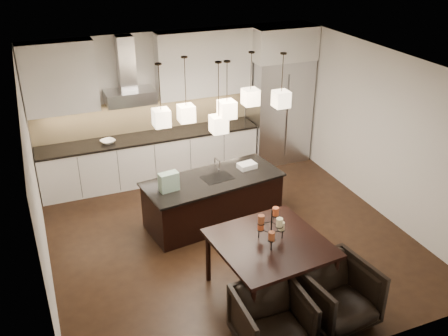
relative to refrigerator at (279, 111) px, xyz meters
name	(u,v)px	position (x,y,z in m)	size (l,w,h in m)	color
floor	(229,237)	(-2.10, -2.38, -1.08)	(5.50, 5.50, 0.02)	black
ceiling	(229,66)	(-2.10, -2.38, 1.73)	(5.50, 5.50, 0.02)	white
wall_back	(175,103)	(-2.10, 0.38, 0.32)	(5.50, 0.02, 2.80)	silver
wall_front	(330,264)	(-2.10, -5.14, 0.32)	(5.50, 0.02, 2.80)	silver
wall_left	(35,192)	(-4.86, -2.38, 0.32)	(0.02, 5.50, 2.80)	silver
wall_right	(380,132)	(0.66, -2.38, 0.32)	(0.02, 5.50, 2.80)	silver
refrigerator	(279,111)	(0.00, 0.00, 0.00)	(1.20, 0.72, 2.15)	#B7B7BA
fridge_panel	(282,42)	(0.00, 0.00, 1.40)	(1.26, 0.72, 0.65)	silver
lower_cabinets	(151,159)	(-2.73, 0.05, -0.64)	(4.21, 0.62, 0.88)	silver
countertop	(150,137)	(-2.73, 0.05, -0.17)	(4.21, 0.66, 0.04)	black
backsplash	(145,115)	(-2.73, 0.35, 0.16)	(4.21, 0.02, 0.63)	#D8BE87
upper_cab_left	(59,78)	(-4.20, 0.19, 1.10)	(1.25, 0.35, 1.25)	silver
upper_cab_right	(204,63)	(-1.55, 0.19, 1.10)	(1.86, 0.35, 1.25)	silver
hood_canopy	(130,97)	(-3.03, 0.10, 0.65)	(0.90, 0.52, 0.24)	#B7B7BA
hood_chimney	(126,63)	(-3.03, 0.21, 1.24)	(0.30, 0.28, 0.96)	#B7B7BA
fruit_bowl	(108,142)	(-3.53, 0.00, -0.12)	(0.26, 0.26, 0.06)	silver
island_body	(213,201)	(-2.16, -1.84, -0.69)	(2.21, 0.88, 0.78)	black
island_top	(213,179)	(-2.16, -1.84, -0.28)	(2.28, 0.95, 0.04)	black
faucet	(215,166)	(-2.08, -1.74, -0.09)	(0.09, 0.21, 0.34)	silver
tote_bag	(169,182)	(-2.94, -1.95, -0.11)	(0.30, 0.16, 0.30)	#1F5F3C
food_container	(247,166)	(-1.48, -1.70, -0.22)	(0.30, 0.21, 0.09)	silver
dining_table	(269,268)	(-2.11, -3.83, -0.66)	(1.39, 1.39, 0.84)	black
candelabra	(271,226)	(-2.11, -3.83, 0.01)	(0.40, 0.40, 0.49)	black
candle_a	(281,226)	(-1.95, -3.82, -0.04)	(0.08, 0.08, 0.11)	beige
candle_b	(261,226)	(-2.20, -3.71, -0.04)	(0.08, 0.08, 0.11)	#DA5B2E
candle_c	(272,236)	(-2.17, -3.97, -0.04)	(0.08, 0.08, 0.11)	brown
candle_d	(276,211)	(-2.00, -3.72, 0.14)	(0.08, 0.08, 0.11)	#DA5B2E
candle_e	(261,219)	(-2.26, -3.82, 0.14)	(0.08, 0.08, 0.11)	brown
candle_f	(280,222)	(-2.07, -3.97, 0.14)	(0.08, 0.08, 0.11)	beige
armchair_left	(272,321)	(-2.51, -4.71, -0.69)	(0.82, 0.84, 0.76)	black
armchair_right	(337,295)	(-1.56, -4.62, -0.67)	(0.86, 0.89, 0.81)	black
pendant_a	(161,118)	(-2.96, -1.83, 0.91)	(0.24, 0.24, 0.26)	#FFE3B3
pendant_b	(186,113)	(-2.50, -1.59, 0.83)	(0.24, 0.24, 0.26)	#FFE3B3
pendant_c	(227,109)	(-2.01, -2.07, 0.99)	(0.24, 0.24, 0.26)	#FFE3B3
pendant_d	(250,97)	(-1.45, -1.70, 1.00)	(0.24, 0.24, 0.26)	#FFE3B3
pendant_e	(281,99)	(-1.03, -1.95, 0.99)	(0.24, 0.24, 0.26)	#FFE3B3
pendant_f	(219,124)	(-2.14, -2.06, 0.77)	(0.24, 0.24, 0.26)	#FFE3B3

